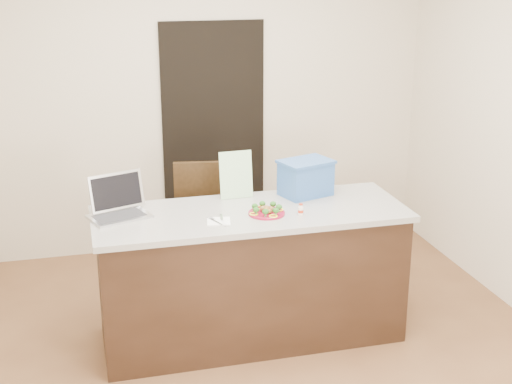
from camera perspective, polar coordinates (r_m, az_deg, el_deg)
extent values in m
plane|color=brown|center=(4.85, 0.34, -12.78)|extent=(4.00, 4.00, 0.00)
plane|color=beige|center=(6.22, -4.41, 7.55)|extent=(4.00, 0.00, 4.00)
plane|color=beige|center=(2.56, 12.11, -8.98)|extent=(4.00, 0.00, 4.00)
cube|color=black|center=(6.29, -3.40, 4.43)|extent=(0.90, 0.02, 2.00)
cube|color=black|center=(4.86, -0.41, -6.85)|extent=(2.00, 0.70, 0.88)
cube|color=beige|center=(4.68, -0.43, -1.74)|extent=(2.06, 0.76, 0.04)
cylinder|color=maroon|center=(4.61, 0.85, -1.71)|extent=(0.24, 0.24, 0.01)
torus|color=maroon|center=(4.61, 0.85, -1.65)|extent=(0.23, 0.23, 0.01)
sphere|color=brown|center=(4.60, 0.86, -1.42)|extent=(0.04, 0.04, 0.04)
sphere|color=brown|center=(4.57, 0.77, -1.55)|extent=(0.04, 0.04, 0.04)
sphere|color=brown|center=(4.58, 1.09, -1.52)|extent=(0.04, 0.04, 0.04)
sphere|color=brown|center=(4.60, 1.24, -1.42)|extent=(0.04, 0.04, 0.04)
sphere|color=brown|center=(4.62, 1.09, -1.32)|extent=(0.04, 0.04, 0.04)
sphere|color=brown|center=(4.63, 0.77, -1.30)|extent=(0.04, 0.04, 0.04)
sphere|color=brown|center=(4.61, 0.51, -1.36)|extent=(0.04, 0.04, 0.04)
ellipsoid|color=#194913|center=(4.67, 0.51, -0.93)|extent=(0.04, 0.04, 0.04)
ellipsoid|color=#194913|center=(4.62, -0.10, -1.14)|extent=(0.04, 0.04, 0.04)
ellipsoid|color=#194913|center=(4.55, 0.01, -1.43)|extent=(0.04, 0.04, 0.04)
ellipsoid|color=#194913|center=(4.52, 0.76, -1.59)|extent=(0.04, 0.04, 0.04)
ellipsoid|color=#194913|center=(4.54, 1.59, -1.49)|extent=(0.04, 0.04, 0.04)
ellipsoid|color=#194913|center=(4.61, 1.85, -1.21)|extent=(0.04, 0.04, 0.04)
ellipsoid|color=#194913|center=(4.66, 1.37, -0.96)|extent=(0.04, 0.04, 0.04)
torus|color=#F8FC1A|center=(4.68, 0.34, -1.24)|extent=(0.06, 0.06, 0.01)
torus|color=#F8FC1A|center=(4.57, -0.17, -1.76)|extent=(0.06, 0.06, 0.01)
torus|color=#F8FC1A|center=(4.53, 1.39, -1.94)|extent=(0.06, 0.06, 0.01)
torus|color=#F8FC1A|center=(4.65, 1.86, -1.41)|extent=(0.06, 0.06, 0.01)
cube|color=white|center=(4.49, -3.01, -2.35)|extent=(0.17, 0.17, 0.01)
cube|color=silver|center=(4.46, -3.21, -2.39)|extent=(0.06, 0.12, 0.00)
cube|color=silver|center=(4.53, -3.38, -2.10)|extent=(0.05, 0.06, 0.00)
cube|color=white|center=(4.45, -2.50, -2.45)|extent=(0.03, 0.10, 0.01)
cube|color=silver|center=(4.54, -2.77, -2.01)|extent=(0.03, 0.12, 0.00)
cylinder|color=silver|center=(4.60, 3.60, -1.50)|extent=(0.03, 0.03, 0.05)
cylinder|color=silver|center=(4.59, 3.61, -1.11)|extent=(0.02, 0.02, 0.01)
cylinder|color=red|center=(4.59, 3.61, -0.99)|extent=(0.03, 0.03, 0.01)
cylinder|color=red|center=(4.61, 3.60, -1.54)|extent=(0.04, 0.04, 0.02)
cube|color=#B3B4B8|center=(4.63, -10.88, -1.92)|extent=(0.43, 0.36, 0.02)
cube|color=#B3B4B8|center=(4.71, -11.09, 0.08)|extent=(0.36, 0.18, 0.24)
cube|color=black|center=(4.71, -11.09, 0.05)|extent=(0.33, 0.16, 0.21)
cube|color=#2A2A2D|center=(4.62, -10.88, -1.86)|extent=(0.35, 0.27, 0.00)
cube|color=white|center=(4.88, -1.61, 1.38)|extent=(0.23, 0.06, 0.33)
cube|color=#2A559A|center=(4.96, 3.99, 1.04)|extent=(0.38, 0.32, 0.23)
cube|color=#2A559A|center=(4.92, 4.02, 2.43)|extent=(0.41, 0.35, 0.02)
cube|color=#35210F|center=(5.32, -3.62, -3.91)|extent=(0.53, 0.53, 0.04)
cube|color=#35210F|center=(5.41, -4.10, -0.28)|extent=(0.46, 0.12, 0.53)
cylinder|color=#35210F|center=(5.21, -5.30, -7.44)|extent=(0.04, 0.04, 0.50)
cylinder|color=#35210F|center=(5.28, -1.02, -7.00)|extent=(0.04, 0.04, 0.50)
cylinder|color=#35210F|center=(5.57, -5.98, -5.71)|extent=(0.04, 0.04, 0.50)
cylinder|color=#35210F|center=(5.63, -1.97, -5.32)|extent=(0.04, 0.04, 0.50)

